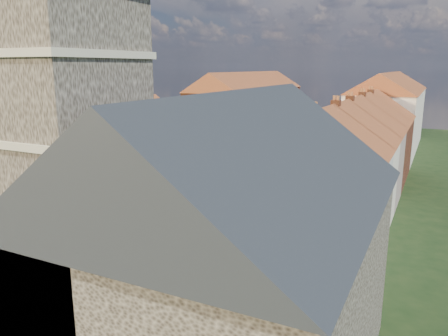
% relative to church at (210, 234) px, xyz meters
% --- Properties ---
extents(road, '(7.00, 90.00, 0.02)m').
position_rel_church_xyz_m(road, '(-9.36, 26.68, -5.87)').
color(road, black).
rests_on(road, ground).
extents(pavement_left, '(1.80, 90.00, 0.12)m').
position_rel_church_xyz_m(pavement_left, '(-13.76, 26.68, -5.82)').
color(pavement_left, '#AEA59E').
rests_on(pavement_left, ground).
extents(pavement_right, '(1.80, 90.00, 0.12)m').
position_rel_church_xyz_m(pavement_right, '(-4.96, 26.68, -5.82)').
color(pavement_right, '#AEA59E').
rests_on(pavement_right, ground).
extents(church, '(11.25, 14.25, 15.20)m').
position_rel_church_xyz_m(church, '(0.00, 0.00, 0.00)').
color(church, '#2B251E').
rests_on(church, ground).
extents(cottage_r_tudor, '(8.30, 5.20, 9.00)m').
position_rel_church_xyz_m(cottage_r_tudor, '(-0.09, 9.37, -1.41)').
color(cottage_r_tudor, beige).
rests_on(cottage_r_tudor, ground).
extents(cottage_r_white_near, '(8.30, 6.00, 9.00)m').
position_rel_church_xyz_m(cottage_r_white_near, '(-0.06, 14.77, -1.40)').
color(cottage_r_white_near, beige).
rests_on(cottage_r_white_near, ground).
extents(cottage_r_cream_mid, '(8.30, 5.20, 9.00)m').
position_rel_church_xyz_m(cottage_r_cream_mid, '(-0.06, 20.17, -1.40)').
color(cottage_r_cream_mid, beige).
rests_on(cottage_r_cream_mid, ground).
extents(cottage_r_pink, '(8.30, 6.00, 9.00)m').
position_rel_church_xyz_m(cottage_r_pink, '(-0.06, 25.57, -1.40)').
color(cottage_r_pink, tan).
rests_on(cottage_r_pink, ground).
extents(cottage_r_white_far, '(8.30, 5.20, 9.00)m').
position_rel_church_xyz_m(cottage_r_white_far, '(-0.06, 30.97, -1.40)').
color(cottage_r_white_far, brown).
rests_on(cottage_r_white_far, ground).
extents(cottage_r_cream_far, '(8.30, 6.00, 9.00)m').
position_rel_church_xyz_m(cottage_r_cream_far, '(-0.06, 36.37, -1.40)').
color(cottage_r_cream_far, brown).
rests_on(cottage_r_cream_far, ground).
extents(cottage_l_white, '(8.30, 6.90, 8.80)m').
position_rel_church_xyz_m(cottage_l_white, '(-18.66, 8.62, -1.51)').
color(cottage_l_white, brown).
rests_on(cottage_l_white, ground).
extents(cottage_l_brick_mid, '(8.30, 5.70, 9.10)m').
position_rel_church_xyz_m(cottage_l_brick_mid, '(-18.66, 14.72, -1.35)').
color(cottage_l_brick_mid, brown).
rests_on(cottage_l_brick_mid, ground).
extents(cottage_l_pink, '(8.30, 6.30, 8.80)m').
position_rel_church_xyz_m(cottage_l_pink, '(-18.66, 20.52, -1.51)').
color(cottage_l_pink, tan).
rests_on(cottage_l_pink, ground).
extents(block_right_far, '(8.30, 24.20, 10.50)m').
position_rel_church_xyz_m(block_right_far, '(-0.06, 51.68, -0.58)').
color(block_right_far, beige).
rests_on(block_right_far, ground).
extents(block_left_far, '(8.30, 24.20, 10.50)m').
position_rel_church_xyz_m(block_left_far, '(-18.66, 46.68, -0.58)').
color(block_left_far, brown).
rests_on(block_left_far, ground).
extents(lamppost, '(0.88, 0.15, 6.00)m').
position_rel_church_xyz_m(lamppost, '(-13.17, 16.68, -2.34)').
color(lamppost, black).
rests_on(lamppost, pavement_left).
extents(car_near, '(3.01, 4.78, 1.52)m').
position_rel_church_xyz_m(car_near, '(-10.86, 5.68, -5.12)').
color(car_near, black).
rests_on(car_near, ground).
extents(car_mid, '(1.67, 4.09, 1.32)m').
position_rel_church_xyz_m(car_mid, '(-12.56, 21.86, -5.22)').
color(car_mid, '#939699').
rests_on(car_mid, ground).
extents(car_distant, '(1.95, 4.19, 1.16)m').
position_rel_church_xyz_m(car_distant, '(-10.86, 48.38, -5.30)').
color(car_distant, '#929498').
rests_on(car_distant, ground).
extents(pedestrian_left, '(0.58, 0.39, 1.55)m').
position_rel_church_xyz_m(pedestrian_left, '(-13.06, 7.05, -4.98)').
color(pedestrian_left, '#222328').
rests_on(pedestrian_left, pavement_left).
extents(pedestrian_right, '(0.92, 0.79, 1.65)m').
position_rel_church_xyz_m(pedestrian_right, '(-4.30, 9.54, -4.93)').
color(pedestrian_right, '#2B2422').
rests_on(pedestrian_right, pavement_right).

